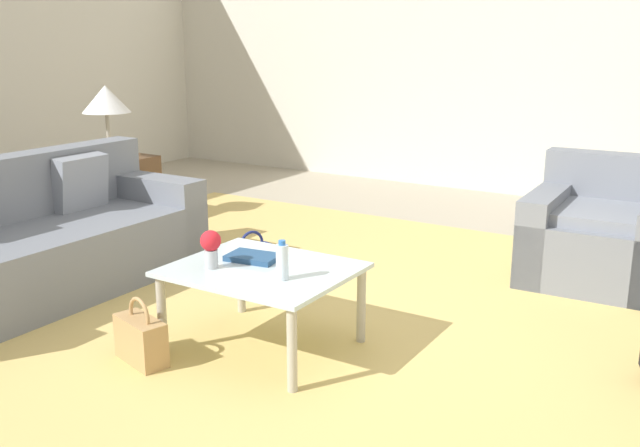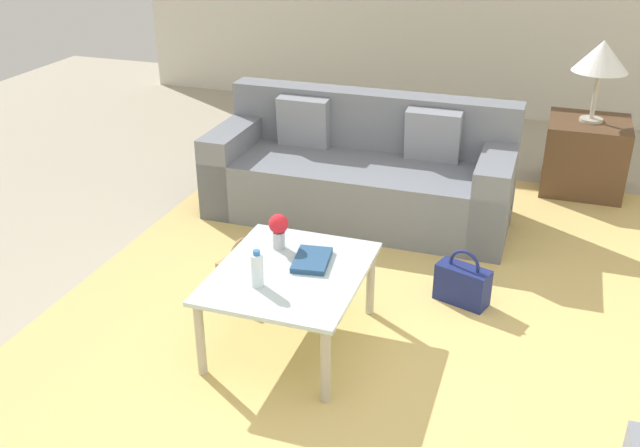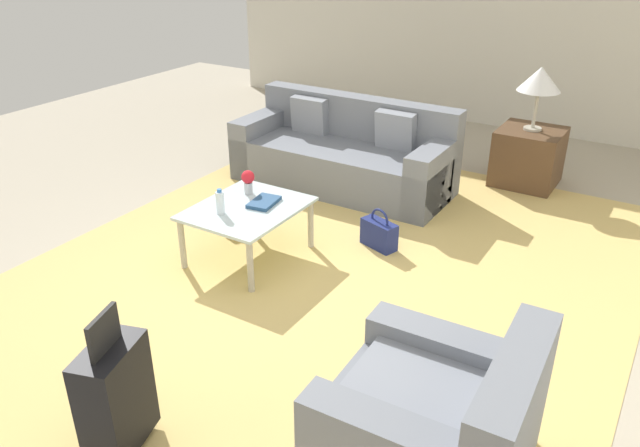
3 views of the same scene
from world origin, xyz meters
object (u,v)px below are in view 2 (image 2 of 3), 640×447
(coffee_table_book, at_px, (312,260))
(table_lamp, at_px, (602,58))
(side_table, at_px, (585,155))
(handbag_navy, at_px, (462,284))
(water_bottle, at_px, (257,270))
(flower_vase, at_px, (279,228))
(handbag_tan, at_px, (242,271))
(couch, at_px, (362,174))
(coffee_table, at_px, (290,280))

(coffee_table_book, xyz_separation_m, table_lamp, (-2.68, 1.42, 0.62))
(side_table, relative_size, handbag_navy, 1.76)
(water_bottle, distance_m, flower_vase, 0.42)
(flower_vase, height_order, handbag_tan, flower_vase)
(coffee_table_book, bearing_deg, couch, 178.07)
(side_table, height_order, handbag_navy, side_table)
(couch, bearing_deg, water_bottle, -0.00)
(couch, height_order, side_table, couch)
(coffee_table, distance_m, water_bottle, 0.27)
(coffee_table_book, distance_m, handbag_navy, 1.02)
(couch, bearing_deg, coffee_table, 3.19)
(flower_vase, bearing_deg, couch, 178.18)
(couch, bearing_deg, table_lamp, 122.18)
(coffee_table, xyz_separation_m, coffee_table_book, (-0.12, 0.08, 0.07))
(couch, relative_size, coffee_table_book, 8.02)
(water_bottle, relative_size, side_table, 0.32)
(water_bottle, relative_size, table_lamp, 0.32)
(water_bottle, height_order, handbag_tan, water_bottle)
(coffee_table_book, bearing_deg, coffee_table, -41.76)
(couch, height_order, water_bottle, couch)
(flower_vase, xyz_separation_m, table_lamp, (-2.58, 1.65, 0.51))
(water_bottle, bearing_deg, side_table, 151.93)
(handbag_navy, bearing_deg, couch, -139.24)
(coffee_table, height_order, handbag_navy, coffee_table)
(coffee_table_book, bearing_deg, water_bottle, -37.43)
(couch, xyz_separation_m, flower_vase, (1.57, -0.05, 0.27))
(coffee_table, distance_m, flower_vase, 0.32)
(coffee_table_book, distance_m, flower_vase, 0.27)
(side_table, xyz_separation_m, table_lamp, (0.00, 0.00, 0.80))
(coffee_table, height_order, side_table, side_table)
(side_table, bearing_deg, coffee_table, -28.18)
(flower_vase, bearing_deg, table_lamp, 147.40)
(coffee_table, xyz_separation_m, water_bottle, (0.20, -0.10, 0.15))
(water_bottle, xyz_separation_m, handbag_navy, (-0.91, 0.93, -0.42))
(table_lamp, height_order, handbag_navy, table_lamp)
(side_table, bearing_deg, handbag_tan, -39.90)
(coffee_table, relative_size, flower_vase, 4.54)
(coffee_table, bearing_deg, couch, -176.81)
(coffee_table_book, relative_size, flower_vase, 1.36)
(couch, bearing_deg, side_table, 122.18)
(side_table, bearing_deg, handbag_navy, -17.71)
(coffee_table, xyz_separation_m, flower_vase, (-0.22, -0.15, 0.18))
(side_table, xyz_separation_m, handbag_navy, (2.09, -0.67, -0.16))
(water_bottle, relative_size, flower_vase, 1.00)
(coffee_table, relative_size, handbag_tan, 2.60)
(side_table, bearing_deg, water_bottle, -28.07)
(couch, distance_m, water_bottle, 2.01)
(table_lamp, relative_size, handbag_tan, 1.78)
(table_lamp, bearing_deg, handbag_navy, -17.71)
(table_lamp, height_order, handbag_tan, table_lamp)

